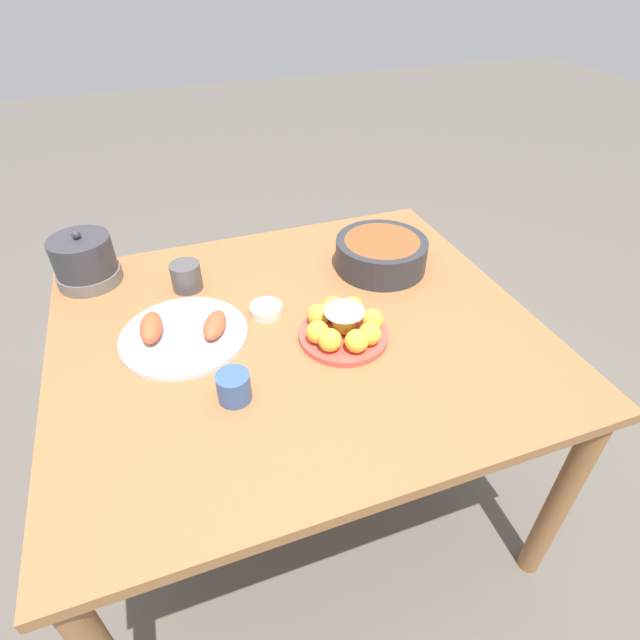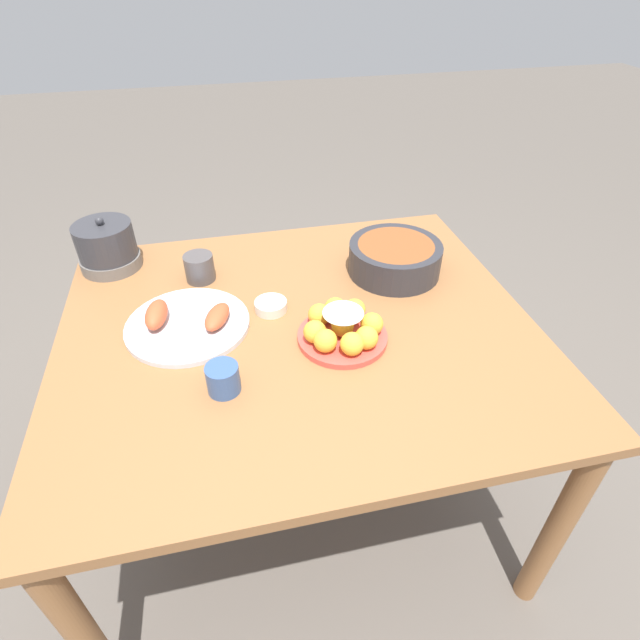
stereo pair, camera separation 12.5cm
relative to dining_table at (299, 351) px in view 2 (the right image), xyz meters
The scene contains 9 objects.
ground_plane 0.63m from the dining_table, ahead, with size 12.00×12.00×0.00m, color #5B544C.
dining_table is the anchor object (origin of this frame).
cake_plate 0.18m from the dining_table, 39.34° to the right, with size 0.23×0.23×0.09m.
serving_bowl 0.41m from the dining_table, 30.66° to the left, with size 0.27×0.27×0.09m.
sauce_bowl 0.15m from the dining_table, 125.67° to the left, with size 0.09×0.09×0.03m.
seafood_platter 0.31m from the dining_table, 168.38° to the left, with size 0.32×0.32×0.06m.
cup_near 0.30m from the dining_table, 136.96° to the right, with size 0.07×0.07×0.07m.
cup_far 0.39m from the dining_table, 130.56° to the left, with size 0.09×0.09×0.08m.
warming_pot 0.67m from the dining_table, 140.72° to the left, with size 0.18×0.18×0.17m.
Camera 2 is at (-0.17, -1.01, 1.53)m, focal length 28.00 mm.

